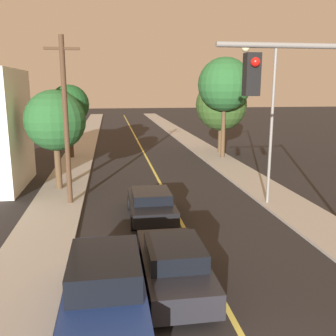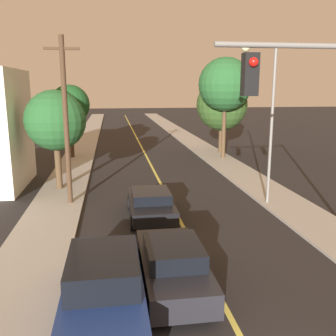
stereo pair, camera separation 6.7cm
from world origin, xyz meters
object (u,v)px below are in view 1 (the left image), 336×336
(car_near_lane_second, at_px, (151,203))
(tree_right_far, at_px, (221,105))
(car_near_lane_front, at_px, (174,265))
(utility_pole_left, at_px, (66,119))
(tree_right_near, at_px, (225,85))
(tree_left_far, at_px, (55,121))
(car_outer_lane_front, at_px, (105,286))
(tree_left_near, at_px, (69,105))
(streetlamp_right, at_px, (265,105))

(car_near_lane_second, xyz_separation_m, tree_right_far, (7.70, 15.41, 3.49))
(car_near_lane_front, height_order, utility_pole_left, utility_pole_left)
(car_near_lane_front, relative_size, tree_right_near, 0.55)
(car_near_lane_front, xyz_separation_m, tree_right_far, (7.70, 21.37, 3.44))
(car_near_lane_second, bearing_deg, tree_left_far, 130.68)
(car_outer_lane_front, height_order, tree_left_near, tree_left_near)
(car_outer_lane_front, xyz_separation_m, tree_left_far, (-2.68, 12.44, 2.98))
(car_outer_lane_front, distance_m, tree_left_far, 13.07)
(car_near_lane_second, xyz_separation_m, tree_right_near, (7.24, 13.16, 5.16))
(tree_right_near, bearing_deg, car_near_lane_front, -110.75)
(streetlamp_right, distance_m, utility_pole_left, 9.33)
(car_near_lane_second, height_order, tree_right_near, tree_right_near)
(car_near_lane_front, xyz_separation_m, tree_left_near, (-4.78, 21.02, 3.56))
(car_outer_lane_front, relative_size, utility_pole_left, 0.65)
(tree_left_far, relative_size, tree_right_near, 0.69)
(streetlamp_right, bearing_deg, tree_right_near, 81.76)
(tree_left_far, distance_m, tree_right_near, 14.31)
(car_near_lane_front, height_order, tree_left_far, tree_left_far)
(tree_left_near, relative_size, tree_right_near, 0.73)
(streetlamp_right, height_order, tree_left_near, streetlamp_right)
(car_near_lane_second, height_order, tree_right_far, tree_right_far)
(tree_right_near, bearing_deg, tree_right_far, 78.41)
(streetlamp_right, height_order, tree_right_near, tree_right_near)
(tree_right_near, bearing_deg, utility_pole_left, -135.86)
(car_outer_lane_front, distance_m, tree_right_far, 24.72)
(car_outer_lane_front, bearing_deg, car_near_lane_front, 31.72)
(car_outer_lane_front, height_order, tree_right_far, tree_right_far)
(tree_left_near, distance_m, tree_left_far, 9.76)
(car_near_lane_front, distance_m, car_outer_lane_front, 2.23)
(car_outer_lane_front, bearing_deg, tree_left_near, 97.42)
(streetlamp_right, xyz_separation_m, utility_pole_left, (-9.20, 1.43, -0.65))
(tree_left_near, relative_size, tree_right_far, 0.92)
(car_outer_lane_front, bearing_deg, tree_right_near, 65.75)
(car_outer_lane_front, distance_m, streetlamp_right, 11.75)
(car_near_lane_front, distance_m, tree_left_near, 21.85)
(car_near_lane_front, relative_size, tree_left_near, 0.75)
(car_outer_lane_front, distance_m, tree_right_near, 22.79)
(streetlamp_right, bearing_deg, utility_pole_left, 171.17)
(streetlamp_right, bearing_deg, car_near_lane_second, -168.57)
(car_near_lane_second, xyz_separation_m, car_outer_lane_front, (-1.90, -7.12, 0.21))
(streetlamp_right, height_order, tree_left_far, streetlamp_right)
(car_near_lane_second, distance_m, car_outer_lane_front, 7.38)
(car_near_lane_second, distance_m, tree_left_near, 16.21)
(utility_pole_left, relative_size, tree_left_near, 1.36)
(tree_left_near, relative_size, tree_left_far, 1.06)
(utility_pole_left, xyz_separation_m, tree_right_near, (10.94, 10.62, 1.65))
(streetlamp_right, xyz_separation_m, tree_right_near, (1.74, 12.05, 1.00))
(utility_pole_left, height_order, tree_left_near, utility_pole_left)
(utility_pole_left, bearing_deg, streetlamp_right, -8.83)
(utility_pole_left, bearing_deg, car_near_lane_front, -66.45)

